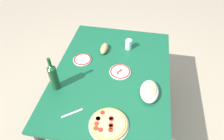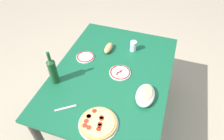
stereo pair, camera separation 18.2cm
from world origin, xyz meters
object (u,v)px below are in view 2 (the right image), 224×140
Objects in this scene: pepperoni_pizza at (98,123)px; water_glass at (133,46)px; dining_table at (112,80)px; side_plate_near at (85,57)px; wine_bottle at (53,70)px; bread_loaf at (109,48)px; side_plate_far at (120,72)px; baked_pasta_dish at (145,95)px.

water_glass is (-0.90, 0.03, 0.04)m from pepperoni_pizza.
pepperoni_pizza is (0.53, 0.07, 0.11)m from dining_table.
side_plate_near is at bearing -58.10° from water_glass.
water_glass is at bearing 139.69° from wine_bottle.
dining_table is at bearing -15.49° from water_glass.
water_glass is 0.25m from bread_loaf.
dining_table is at bearing -79.27° from side_plate_far.
wine_bottle is 1.84× the size of side_plate_near.
baked_pasta_dish reaches higher than side_plate_far.
wine_bottle is at bearing -61.57° from side_plate_far.
side_plate_near is 0.40m from side_plate_far.
bread_loaf is at bearing -135.07° from baked_pasta_dish.
side_plate_far is (-0.01, 0.07, 0.11)m from dining_table.
baked_pasta_dish is at bearing 44.93° from bread_loaf.
wine_bottle is at bearing -59.00° from dining_table.
baked_pasta_dish is 2.26× the size of water_glass.
pepperoni_pizza is 1.78× the size of bread_loaf.
side_plate_far is 0.34m from bread_loaf.
dining_table is 4.32× the size of wine_bottle.
bread_loaf is at bearing 134.46° from side_plate_near.
side_plate_far is (-0.55, -0.00, -0.01)m from pepperoni_pizza.
bread_loaf is at bearing -143.08° from side_plate_far.
pepperoni_pizza is 0.59m from wine_bottle.
pepperoni_pizza is 1.50× the size of side_plate_far.
pepperoni_pizza reaches higher than dining_table.
pepperoni_pizza is at bearing 7.84° from dining_table.
water_glass is 0.49m from side_plate_near.
bread_loaf is (-0.18, 0.18, 0.02)m from side_plate_near.
dining_table is at bearing -172.16° from pepperoni_pizza.
water_glass is 0.65× the size of bread_loaf.
water_glass is at bearing 164.51° from dining_table.
dining_table is 0.41m from water_glass.
pepperoni_pizza reaches higher than side_plate_far.
side_plate_near is at bearing -109.62° from dining_table.
pepperoni_pizza is 1.22× the size of baked_pasta_dish.
baked_pasta_dish reaches higher than pepperoni_pizza.
side_plate_far is at bearing -126.99° from baked_pasta_dish.
bread_loaf reaches higher than side_plate_far.
water_glass reaches higher than dining_table.
side_plate_far reaches higher than side_plate_near.
water_glass is (-0.37, 0.10, 0.15)m from dining_table.
wine_bottle is (0.07, -0.78, 0.09)m from baked_pasta_dish.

